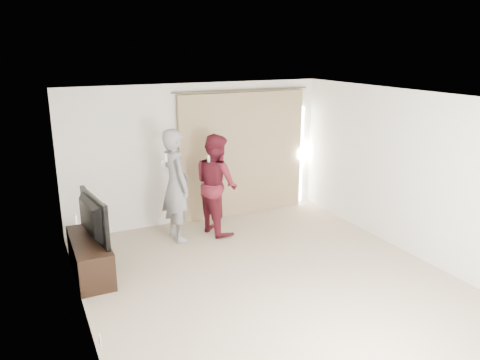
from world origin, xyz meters
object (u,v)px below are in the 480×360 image
tv (86,218)px  person_man (176,185)px  tv_console (90,257)px  person_woman (216,184)px

tv → person_man: (1.57, 0.72, 0.10)m
tv_console → person_woman: 2.50m
tv_console → person_woman: size_ratio=0.78×
tv → person_woman: 2.43m
tv → person_man: 1.73m
person_man → tv_console: bearing=-155.3°
tv → person_woman: size_ratio=0.64×
tv_console → tv: size_ratio=1.22×
tv → tv_console: bearing=-0.0°
tv_console → person_man: person_man is taller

